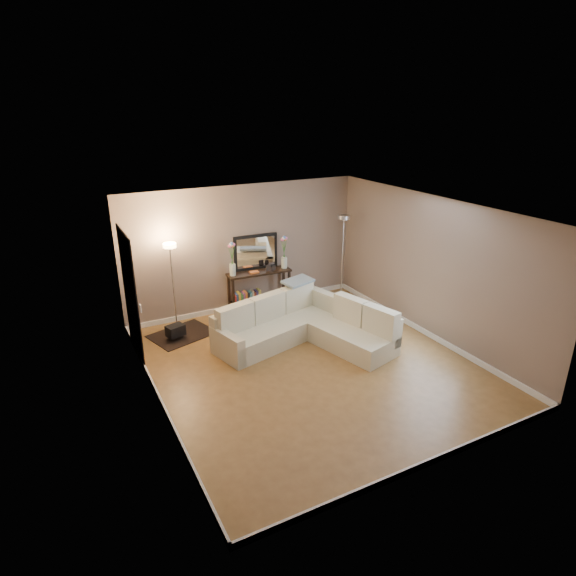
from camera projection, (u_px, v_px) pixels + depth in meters
name	position (u px, v px, depth m)	size (l,w,h in m)	color
floor	(310.00, 365.00, 8.03)	(5.00, 5.50, 0.01)	olive
ceiling	(313.00, 210.00, 7.09)	(5.00, 5.50, 0.01)	white
wall_back	(244.00, 248.00, 9.84)	(5.00, 0.02, 2.60)	gray
wall_front	(438.00, 374.00, 5.28)	(5.00, 0.02, 2.60)	gray
wall_left	(151.00, 324.00, 6.48)	(0.02, 5.50, 2.60)	gray
wall_right	(432.00, 269.00, 8.65)	(0.02, 5.50, 2.60)	gray
baseboard_back	(246.00, 305.00, 10.27)	(5.00, 0.03, 0.10)	white
baseboard_front	(425.00, 464.00, 5.75)	(5.00, 0.03, 0.10)	white
baseboard_left	(161.00, 402.00, 6.94)	(0.03, 5.50, 0.10)	white
baseboard_right	(424.00, 331.00, 9.09)	(0.03, 5.50, 0.10)	white
doorway	(130.00, 296.00, 7.97)	(0.02, 1.20, 2.20)	black
switch_plate	(141.00, 308.00, 7.23)	(0.02, 0.08, 0.12)	white
sectional_sofa	(303.00, 326.00, 8.71)	(2.88, 2.42, 0.84)	beige
throw_blanket	(298.00, 281.00, 9.16)	(0.60, 0.35, 0.05)	gray
console_table	(256.00, 288.00, 10.03)	(1.36, 0.43, 0.83)	black
leaning_mirror	(256.00, 252.00, 9.95)	(0.95, 0.10, 0.74)	black
table_decor	(260.00, 271.00, 9.89)	(0.57, 0.13, 0.13)	orange
flower_vase_left	(232.00, 262.00, 9.61)	(0.16, 0.13, 0.71)	silver
flower_vase_right	(284.00, 255.00, 10.05)	(0.16, 0.13, 0.71)	silver
floor_lamp_lit	(172.00, 269.00, 8.91)	(0.30, 0.30, 1.70)	silver
floor_lamp_unlit	(343.00, 241.00, 10.28)	(0.29, 0.29, 1.89)	silver
charcoal_rug	(182.00, 334.00, 9.07)	(1.11, 0.83, 0.01)	black
black_bag	(175.00, 330.00, 8.82)	(0.31, 0.22, 0.20)	black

